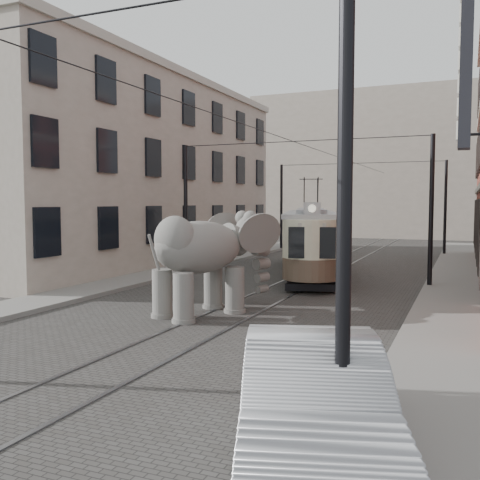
% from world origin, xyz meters
% --- Properties ---
extents(ground, '(120.00, 120.00, 0.00)m').
position_xyz_m(ground, '(0.00, 0.00, 0.00)').
color(ground, '#3C3A37').
extents(tram_rails, '(1.54, 80.00, 0.02)m').
position_xyz_m(tram_rails, '(0.00, 0.00, 0.01)').
color(tram_rails, slate).
rests_on(tram_rails, ground).
extents(sidewalk_right, '(2.00, 60.00, 0.15)m').
position_xyz_m(sidewalk_right, '(6.00, 0.00, 0.07)').
color(sidewalk_right, slate).
rests_on(sidewalk_right, ground).
extents(sidewalk_left, '(2.00, 60.00, 0.15)m').
position_xyz_m(sidewalk_left, '(-6.50, 0.00, 0.07)').
color(sidewalk_left, slate).
rests_on(sidewalk_left, ground).
extents(stucco_building, '(7.00, 24.00, 10.00)m').
position_xyz_m(stucco_building, '(-11.00, 10.00, 5.00)').
color(stucco_building, gray).
rests_on(stucco_building, ground).
extents(distant_block, '(28.00, 10.00, 14.00)m').
position_xyz_m(distant_block, '(0.00, 40.00, 7.00)').
color(distant_block, gray).
rests_on(distant_block, ground).
extents(catenary, '(11.00, 30.20, 6.00)m').
position_xyz_m(catenary, '(-0.20, 5.00, 3.00)').
color(catenary, black).
rests_on(catenary, ground).
extents(tram, '(5.35, 11.53, 4.49)m').
position_xyz_m(tram, '(-0.28, 8.42, 2.25)').
color(tram, beige).
rests_on(tram, ground).
extents(elephant, '(4.59, 5.82, 3.14)m').
position_xyz_m(elephant, '(-0.84, -1.93, 1.57)').
color(elephant, slate).
rests_on(elephant, ground).
extents(parked_car, '(3.28, 5.26, 1.64)m').
position_xyz_m(parked_car, '(4.78, -9.74, 0.82)').
color(parked_car, '#A3A4A8').
rests_on(parked_car, ground).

